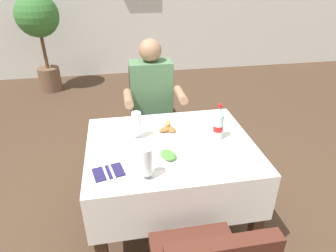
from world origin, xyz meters
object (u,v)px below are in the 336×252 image
object	(u,v)px
cola_bottle_primary	(218,124)
napkin_cutlery_set	(108,172)
seated_diner_far	(152,103)
potted_plant_corner	(39,26)
main_dining_table	(171,164)
beer_glass_left	(137,125)
plate_near_camera	(168,156)
plate_far_diner	(170,130)
beer_glass_middle	(147,163)
chair_far_diner_seat	(154,113)

from	to	relation	value
cola_bottle_primary	napkin_cutlery_set	xyz separation A→B (m)	(-0.74, -0.25, -0.11)
seated_diner_far	potted_plant_corner	bearing A→B (deg)	119.83
main_dining_table	beer_glass_left	xyz separation A→B (m)	(-0.21, 0.11, 0.27)
plate_near_camera	beer_glass_left	world-z (taller)	beer_glass_left
plate_far_diner	beer_glass_middle	world-z (taller)	beer_glass_middle
cola_bottle_primary	beer_glass_left	bearing A→B (deg)	169.15
beer_glass_left	beer_glass_middle	size ratio (longest dim) A/B	1.00
cola_bottle_primary	chair_far_diner_seat	bearing A→B (deg)	111.32
seated_diner_far	plate_near_camera	xyz separation A→B (m)	(-0.02, -0.89, 0.04)
plate_near_camera	beer_glass_middle	size ratio (longest dim) A/B	1.20
chair_far_diner_seat	plate_near_camera	distance (m)	1.02
plate_near_camera	napkin_cutlery_set	world-z (taller)	plate_near_camera
beer_glass_middle	potted_plant_corner	xyz separation A→B (m)	(-1.18, 3.43, 0.16)
plate_near_camera	potted_plant_corner	distance (m)	3.52
beer_glass_left	potted_plant_corner	world-z (taller)	potted_plant_corner
seated_diner_far	potted_plant_corner	xyz separation A→B (m)	(-1.35, 2.36, 0.29)
napkin_cutlery_set	potted_plant_corner	xyz separation A→B (m)	(-0.97, 3.34, 0.26)
plate_far_diner	potted_plant_corner	size ratio (longest dim) A/B	0.15
plate_near_camera	plate_far_diner	size ratio (longest dim) A/B	1.06
beer_glass_middle	chair_far_diner_seat	bearing A→B (deg)	80.58
seated_diner_far	plate_far_diner	bearing A→B (deg)	-84.54
seated_diner_far	napkin_cutlery_set	xyz separation A→B (m)	(-0.38, -0.98, 0.03)
plate_near_camera	cola_bottle_primary	xyz separation A→B (m)	(0.37, 0.16, 0.10)
potted_plant_corner	seated_diner_far	bearing A→B (deg)	-60.17
chair_far_diner_seat	plate_near_camera	world-z (taller)	chair_far_diner_seat
napkin_cutlery_set	main_dining_table	bearing A→B (deg)	30.86
main_dining_table	potted_plant_corner	xyz separation A→B (m)	(-1.38, 3.09, 0.43)
beer_glass_left	potted_plant_corner	xyz separation A→B (m)	(-1.17, 2.98, 0.16)
beer_glass_left	napkin_cutlery_set	distance (m)	0.42
main_dining_table	plate_near_camera	distance (m)	0.25
seated_diner_far	beer_glass_left	size ratio (longest dim) A/B	6.43
chair_far_diner_seat	main_dining_table	bearing A→B (deg)	-90.00
beer_glass_middle	potted_plant_corner	bearing A→B (deg)	109.08
beer_glass_middle	cola_bottle_primary	xyz separation A→B (m)	(0.52, 0.34, 0.01)
cola_bottle_primary	napkin_cutlery_set	bearing A→B (deg)	-161.14
main_dining_table	plate_far_diner	size ratio (longest dim) A/B	5.01
beer_glass_left	potted_plant_corner	distance (m)	3.21
main_dining_table	chair_far_diner_seat	size ratio (longest dim) A/B	1.14
plate_far_diner	cola_bottle_primary	distance (m)	0.35
seated_diner_far	cola_bottle_primary	distance (m)	0.82
seated_diner_far	beer_glass_left	bearing A→B (deg)	-106.48
chair_far_diner_seat	potted_plant_corner	xyz separation A→B (m)	(-1.38, 2.25, 0.45)
main_dining_table	chair_far_diner_seat	xyz separation A→B (m)	(-0.00, 0.84, -0.02)
potted_plant_corner	plate_near_camera	bearing A→B (deg)	-67.71
seated_diner_far	cola_bottle_primary	size ratio (longest dim) A/B	4.88
main_dining_table	cola_bottle_primary	world-z (taller)	cola_bottle_primary
plate_near_camera	napkin_cutlery_set	bearing A→B (deg)	-166.45
seated_diner_far	beer_glass_left	distance (m)	0.66
beer_glass_middle	cola_bottle_primary	distance (m)	0.62
beer_glass_middle	potted_plant_corner	distance (m)	3.63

